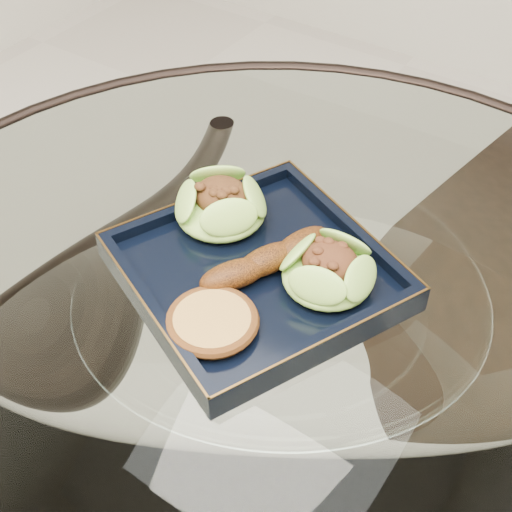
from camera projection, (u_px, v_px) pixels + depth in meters
The scene contains 6 objects.
dining_table at pixel (276, 406), 0.88m from camera, with size 1.13×1.13×0.77m.
navy_plate at pixel (256, 275), 0.80m from camera, with size 0.27×0.27×0.02m, color black.
lettuce_wrap_left at pixel (221, 207), 0.85m from camera, with size 0.11×0.11×0.04m, color #6DAC32.
lettuce_wrap_right at pixel (328, 273), 0.77m from camera, with size 0.10×0.10×0.04m, color #68A22F.
roasted_plantain at pixel (268, 260), 0.79m from camera, with size 0.16×0.03×0.03m, color #5F2C0A.
crumb_patty at pixel (212, 323), 0.73m from camera, with size 0.08×0.08×0.02m, color #C19040.
Camera 1 is at (0.26, -0.44, 1.34)m, focal length 50.00 mm.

